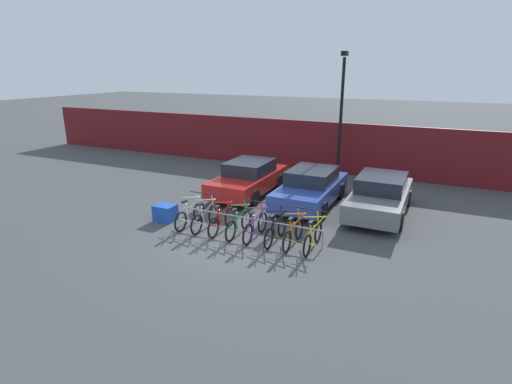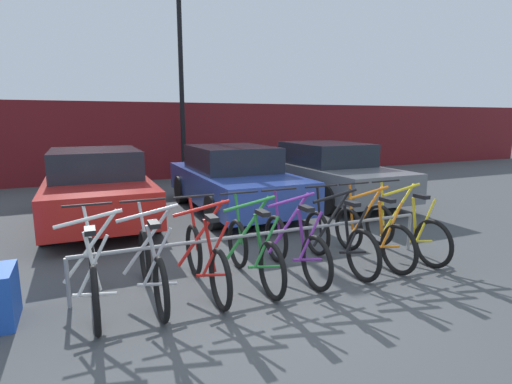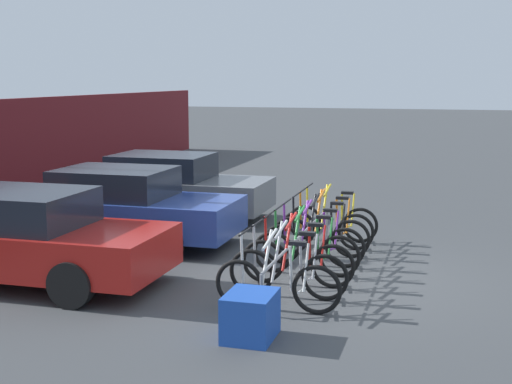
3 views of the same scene
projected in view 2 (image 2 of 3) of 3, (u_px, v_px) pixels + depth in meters
The scene contains 15 objects.
ground_plane at pixel (268, 299), 4.44m from camera, with size 120.00×120.00×0.00m, color #424447.
hoarding_wall at pixel (141, 142), 12.76m from camera, with size 36.00×0.16×2.50m, color maroon.
bike_rack at pixel (270, 237), 5.09m from camera, with size 4.76×0.04×0.57m.
bicycle_white at pixel (93, 275), 4.14m from camera, with size 0.68×1.71×1.05m.
bicycle_silver at pixel (152, 267), 4.38m from camera, with size 0.68×1.71×1.05m.
bicycle_red at pixel (206, 259), 4.62m from camera, with size 0.68×1.71×1.05m.
bicycle_green at pixel (253, 252), 4.86m from camera, with size 0.68×1.71×1.05m.
bicycle_purple at pixel (294, 246), 5.09m from camera, with size 0.68×1.71×1.05m.
bicycle_black at pixel (338, 240), 5.35m from camera, with size 0.68×1.71×1.05m.
bicycle_orange at pixel (371, 235), 5.58m from camera, with size 0.68×1.71×1.05m.
bicycle_yellow at pixel (404, 230), 5.81m from camera, with size 0.68×1.71×1.05m.
car_red at pixel (97, 186), 7.71m from camera, with size 1.91×4.28×1.40m.
car_blue at pixel (233, 179), 8.61m from camera, with size 1.91×4.32×1.40m.
car_grey at pixel (327, 172), 9.74m from camera, with size 1.91×4.43×1.40m.
lamp_post at pixel (181, 77), 11.96m from camera, with size 0.24×0.44×5.71m.
Camera 2 is at (-1.79, -3.74, 1.98)m, focal length 28.00 mm.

